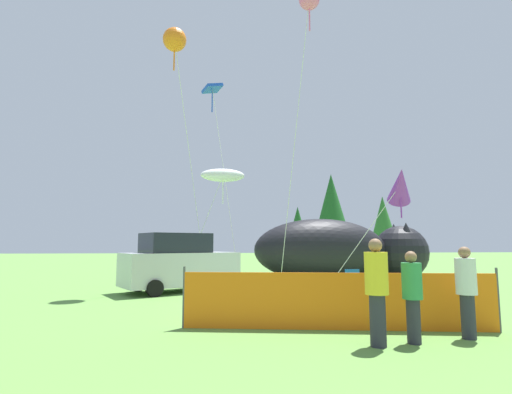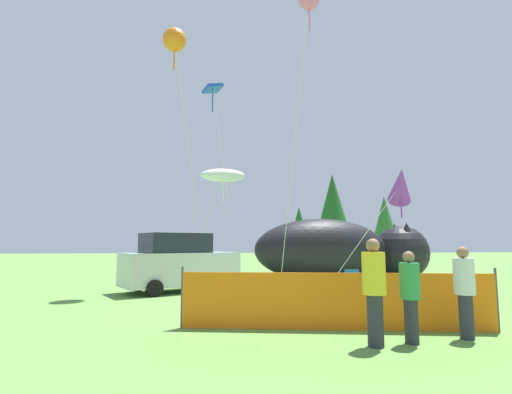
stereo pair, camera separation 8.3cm
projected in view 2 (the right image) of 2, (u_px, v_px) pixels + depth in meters
The scene contains 16 objects.
ground_plane at pixel (282, 301), 12.25m from camera, with size 120.00×120.00×0.00m, color #609342.
parked_car at pixel (179, 263), 14.71m from camera, with size 4.49×3.53×2.13m.
folding_chair at pixel (351, 281), 13.09m from camera, with size 0.51×0.51×0.92m.
inflatable_cat at pixel (340, 252), 18.87m from camera, with size 8.70×3.44×2.91m.
safety_fence at pixel (335, 301), 8.20m from camera, with size 6.37×1.13×1.27m.
spectator_in_blue_shirt at pixel (374, 287), 6.94m from camera, with size 0.40×0.40×1.85m.
spectator_in_white_shirt at pixel (465, 288), 7.47m from camera, with size 0.37×0.37×1.70m.
spectator_in_green_shirt at pixel (410, 293), 7.13m from camera, with size 0.35×0.35×1.62m.
kite_white_ghost at pixel (223, 176), 18.18m from camera, with size 2.95×2.02×5.23m.
kite_purple_delta at pixel (400, 185), 15.61m from camera, with size 3.57×1.85×4.89m.
kite_orange_flower at pixel (175, 41), 16.17m from camera, with size 1.87×2.57×10.44m.
kite_blue_box at pixel (213, 92), 21.05m from camera, with size 1.96×2.61×10.15m.
kite_pink_octopus at pixel (309, 1), 15.55m from camera, with size 1.26×2.79×11.64m.
horizon_tree_east at pixel (385, 219), 53.02m from camera, with size 3.36×3.36×8.02m.
horizon_tree_west at pixel (333, 207), 41.90m from camera, with size 3.80×3.80×9.06m.
horizon_tree_mid at pixel (299, 226), 50.21m from camera, with size 2.67×2.67×6.37m.
Camera 2 is at (-2.06, -12.39, 1.76)m, focal length 28.00 mm.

